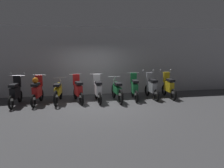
# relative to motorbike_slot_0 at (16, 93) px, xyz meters

# --- Properties ---
(ground_plane) EXTENTS (80.00, 80.00, 0.00)m
(ground_plane) POSITION_rel_motorbike_slot_0_xyz_m (3.35, -0.59, -0.53)
(ground_plane) COLOR #424244
(back_wall) EXTENTS (16.00, 0.30, 3.35)m
(back_wall) POSITION_rel_motorbike_slot_0_xyz_m (3.35, 1.73, 1.14)
(back_wall) COLOR #ADADB2
(back_wall) RESTS_ON ground
(motorbike_slot_0) EXTENTS (0.59, 1.68, 1.29)m
(motorbike_slot_0) POSITION_rel_motorbike_slot_0_xyz_m (0.00, 0.00, 0.00)
(motorbike_slot_0) COLOR black
(motorbike_slot_0) RESTS_ON ground
(motorbike_slot_1) EXTENTS (0.56, 1.67, 1.18)m
(motorbike_slot_1) POSITION_rel_motorbike_slot_0_xyz_m (0.84, 0.03, 0.04)
(motorbike_slot_1) COLOR black
(motorbike_slot_1) RESTS_ON ground
(motorbike_slot_2) EXTENTS (0.56, 1.95, 1.03)m
(motorbike_slot_2) POSITION_rel_motorbike_slot_0_xyz_m (1.67, 0.13, -0.04)
(motorbike_slot_2) COLOR black
(motorbike_slot_2) RESTS_ON ground
(motorbike_slot_3) EXTENTS (0.56, 1.67, 1.18)m
(motorbike_slot_3) POSITION_rel_motorbike_slot_0_xyz_m (2.50, 0.08, -0.00)
(motorbike_slot_3) COLOR black
(motorbike_slot_3) RESTS_ON ground
(motorbike_slot_4) EXTENTS (0.56, 1.68, 1.18)m
(motorbike_slot_4) POSITION_rel_motorbike_slot_0_xyz_m (3.35, -0.04, -0.00)
(motorbike_slot_4) COLOR black
(motorbike_slot_4) RESTS_ON ground
(motorbike_slot_5) EXTENTS (0.56, 1.95, 1.03)m
(motorbike_slot_5) POSITION_rel_motorbike_slot_0_xyz_m (4.18, -0.07, -0.04)
(motorbike_slot_5) COLOR black
(motorbike_slot_5) RESTS_ON ground
(motorbike_slot_6) EXTENTS (0.56, 1.67, 1.18)m
(motorbike_slot_6) POSITION_rel_motorbike_slot_0_xyz_m (5.03, 0.08, -0.00)
(motorbike_slot_6) COLOR black
(motorbike_slot_6) RESTS_ON ground
(motorbike_slot_7) EXTENTS (0.59, 1.68, 1.29)m
(motorbike_slot_7) POSITION_rel_motorbike_slot_0_xyz_m (5.86, 0.14, 0.00)
(motorbike_slot_7) COLOR black
(motorbike_slot_7) RESTS_ON ground
(motorbike_slot_8) EXTENTS (0.59, 1.68, 1.29)m
(motorbike_slot_8) POSITION_rel_motorbike_slot_0_xyz_m (6.70, 0.12, 0.00)
(motorbike_slot_8) COLOR black
(motorbike_slot_8) RESTS_ON ground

